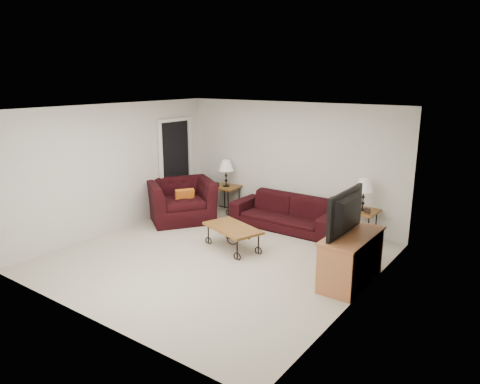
# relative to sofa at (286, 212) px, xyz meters

# --- Properties ---
(ground) EXTENTS (5.00, 5.00, 0.00)m
(ground) POSITION_rel_sofa_xyz_m (-0.20, -2.02, -0.33)
(ground) COLOR #BEB9A2
(ground) RESTS_ON ground
(wall_back) EXTENTS (5.00, 0.02, 2.50)m
(wall_back) POSITION_rel_sofa_xyz_m (-0.20, 0.48, 0.92)
(wall_back) COLOR silver
(wall_back) RESTS_ON ground
(wall_front) EXTENTS (5.00, 0.02, 2.50)m
(wall_front) POSITION_rel_sofa_xyz_m (-0.20, -4.52, 0.92)
(wall_front) COLOR silver
(wall_front) RESTS_ON ground
(wall_left) EXTENTS (0.02, 5.00, 2.50)m
(wall_left) POSITION_rel_sofa_xyz_m (-2.70, -2.02, 0.92)
(wall_left) COLOR silver
(wall_left) RESTS_ON ground
(wall_right) EXTENTS (0.02, 5.00, 2.50)m
(wall_right) POSITION_rel_sofa_xyz_m (2.30, -2.02, 0.92)
(wall_right) COLOR silver
(wall_right) RESTS_ON ground
(ceiling) EXTENTS (5.00, 5.00, 0.00)m
(ceiling) POSITION_rel_sofa_xyz_m (-0.20, -2.02, 2.17)
(ceiling) COLOR white
(ceiling) RESTS_ON wall_back
(doorway) EXTENTS (0.08, 0.94, 2.04)m
(doorway) POSITION_rel_sofa_xyz_m (-2.67, -0.37, 0.69)
(doorway) COLOR black
(doorway) RESTS_ON ground
(sofa) EXTENTS (2.24, 0.88, 0.66)m
(sofa) POSITION_rel_sofa_xyz_m (0.00, 0.00, 0.00)
(sofa) COLOR black
(sofa) RESTS_ON ground
(side_table_left) EXTENTS (0.61, 0.61, 0.60)m
(side_table_left) POSITION_rel_sofa_xyz_m (-1.66, 0.18, -0.03)
(side_table_left) COLOR #945B25
(side_table_left) RESTS_ON ground
(side_table_right) EXTENTS (0.56, 0.56, 0.60)m
(side_table_right) POSITION_rel_sofa_xyz_m (1.51, 0.18, -0.03)
(side_table_right) COLOR #945B25
(side_table_right) RESTS_ON ground
(lamp_left) EXTENTS (0.38, 0.38, 0.60)m
(lamp_left) POSITION_rel_sofa_xyz_m (-1.66, 0.18, 0.57)
(lamp_left) COLOR black
(lamp_left) RESTS_ON side_table_left
(lamp_right) EXTENTS (0.35, 0.35, 0.60)m
(lamp_right) POSITION_rel_sofa_xyz_m (1.51, 0.18, 0.57)
(lamp_right) COLOR black
(lamp_right) RESTS_ON side_table_right
(photo_frame_left) EXTENTS (0.12, 0.05, 0.10)m
(photo_frame_left) POSITION_rel_sofa_xyz_m (-1.81, 0.03, 0.32)
(photo_frame_left) COLOR black
(photo_frame_left) RESTS_ON side_table_left
(photo_frame_right) EXTENTS (0.12, 0.04, 0.10)m
(photo_frame_right) POSITION_rel_sofa_xyz_m (1.66, 0.03, 0.32)
(photo_frame_right) COLOR black
(photo_frame_right) RESTS_ON side_table_right
(coffee_table) EXTENTS (1.23, 0.91, 0.41)m
(coffee_table) POSITION_rel_sofa_xyz_m (-0.20, -1.55, -0.12)
(coffee_table) COLOR #945B25
(coffee_table) RESTS_ON ground
(armchair) EXTENTS (1.72, 1.76, 0.87)m
(armchair) POSITION_rel_sofa_xyz_m (-2.07, -0.86, 0.11)
(armchair) COLOR black
(armchair) RESTS_ON ground
(throw_pillow) EXTENTS (0.31, 0.38, 0.39)m
(throw_pillow) POSITION_rel_sofa_xyz_m (-1.92, -0.91, 0.19)
(throw_pillow) COLOR orange
(throw_pillow) RESTS_ON armchair
(tv_stand) EXTENTS (0.52, 1.26, 0.76)m
(tv_stand) POSITION_rel_sofa_xyz_m (2.03, -1.61, 0.05)
(tv_stand) COLOR #B26942
(tv_stand) RESTS_ON ground
(television) EXTENTS (0.15, 1.13, 0.65)m
(television) POSITION_rel_sofa_xyz_m (2.01, -1.61, 0.75)
(television) COLOR black
(television) RESTS_ON tv_stand
(backpack) EXTENTS (0.36, 0.28, 0.45)m
(backpack) POSITION_rel_sofa_xyz_m (1.38, -0.34, -0.10)
(backpack) COLOR black
(backpack) RESTS_ON ground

